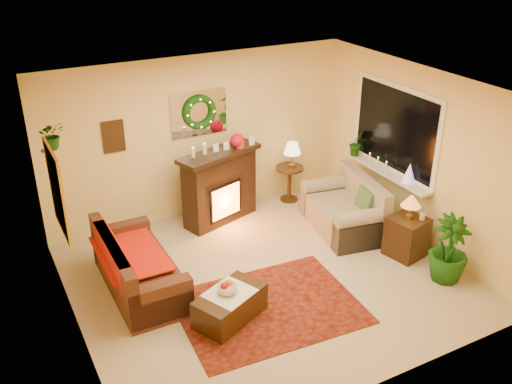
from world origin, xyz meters
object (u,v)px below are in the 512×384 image
fireplace (220,189)px  loveseat (344,205)px  coffee_table (230,304)px  sofa (139,260)px  side_table_round (289,183)px  end_table_square (406,238)px

fireplace → loveseat: (1.56, -1.18, -0.13)m
coffee_table → sofa: bearing=99.2°
fireplace → side_table_round: bearing=-13.0°
end_table_square → loveseat: bearing=108.9°
coffee_table → end_table_square: bearing=-21.9°
sofa → loveseat: 3.28m
sofa → loveseat: (3.28, 0.04, -0.01)m
sofa → coffee_table: bearing=-56.0°
fireplace → coffee_table: 2.57m
sofa → loveseat: size_ratio=1.24×
loveseat → side_table_round: bearing=109.5°
end_table_square → coffee_table: end_table_square is taller
loveseat → coffee_table: (-2.52, -1.18, -0.21)m
loveseat → end_table_square: loveseat is taller
loveseat → end_table_square: 1.12m
loveseat → fireplace: bearing=152.9°
sofa → loveseat: bearing=1.0°
fireplace → coffee_table: bearing=-129.2°
side_table_round → end_table_square: (0.57, -2.32, -0.06)m
sofa → loveseat: loveseat is taller
sofa → coffee_table: 1.38m
end_table_square → coffee_table: (-2.88, -0.13, -0.06)m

